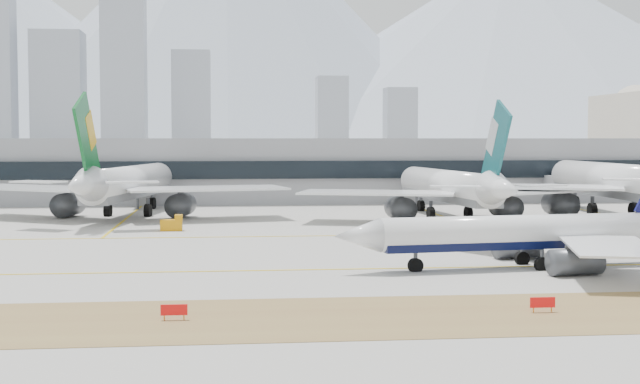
{
  "coord_description": "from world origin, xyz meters",
  "views": [
    {
      "loc": [
        -4.0,
        -105.26,
        14.98
      ],
      "look_at": [
        9.14,
        18.0,
        7.5
      ],
      "focal_mm": 50.0,
      "sensor_mm": 36.0,
      "label": 1
    }
  ],
  "objects": [
    {
      "name": "ground",
      "position": [
        0.0,
        0.0,
        0.0
      ],
      "size": [
        3000.0,
        3000.0,
        0.0
      ],
      "primitive_type": "plane",
      "color": "gray",
      "rests_on": "ground"
    },
    {
      "name": "taxiing_airliner",
      "position": [
        32.21,
        -5.53,
        3.91
      ],
      "size": [
        48.28,
        41.66,
        16.23
      ],
      "rotation": [
        0.0,
        0.0,
        3.27
      ],
      "color": "white",
      "rests_on": "ground"
    },
    {
      "name": "widebody_eva",
      "position": [
        -22.88,
        67.13,
        6.1
      ],
      "size": [
        63.44,
        62.81,
        22.94
      ],
      "rotation": [
        0.0,
        0.0,
        1.4
      ],
      "color": "white",
      "rests_on": "ground"
    },
    {
      "name": "widebody_cathay",
      "position": [
        37.71,
        55.78,
        5.72
      ],
      "size": [
        60.11,
        59.04,
        21.5
      ],
      "rotation": [
        0.0,
        0.0,
        1.66
      ],
      "color": "white",
      "rests_on": "ground"
    },
    {
      "name": "widebody_china_air",
      "position": [
        70.59,
        58.26,
        6.44
      ],
      "size": [
        68.0,
        66.32,
        24.23
      ],
      "rotation": [
        0.0,
        0.0,
        1.55
      ],
      "color": "white",
      "rests_on": "ground"
    },
    {
      "name": "terminal",
      "position": [
        0.0,
        114.84,
        7.5
      ],
      "size": [
        280.0,
        43.1,
        15.0
      ],
      "color": "gray",
      "rests_on": "ground"
    },
    {
      "name": "hold_sign_left",
      "position": [
        -8.27,
        -32.0,
        0.88
      ],
      "size": [
        2.2,
        0.15,
        1.35
      ],
      "color": "red",
      "rests_on": "ground"
    },
    {
      "name": "hold_sign_right",
      "position": [
        23.05,
        -32.0,
        0.88
      ],
      "size": [
        2.2,
        0.15,
        1.35
      ],
      "color": "red",
      "rests_on": "ground"
    },
    {
      "name": "gse_b",
      "position": [
        -12.61,
        40.3,
        1.05
      ],
      "size": [
        3.55,
        2.0,
        2.6
      ],
      "color": "orange",
      "rests_on": "ground"
    },
    {
      "name": "city_skyline",
      "position": [
        -106.76,
        453.42,
        49.8
      ],
      "size": [
        342.0,
        49.8,
        140.0
      ],
      "color": "#959CA9",
      "rests_on": "ground"
    },
    {
      "name": "mountain_ridge",
      "position": [
        33.0,
        1404.14,
        181.85
      ],
      "size": [
        2830.0,
        1120.0,
        470.0
      ],
      "color": "#9EA8B7",
      "rests_on": "ground"
    }
  ]
}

